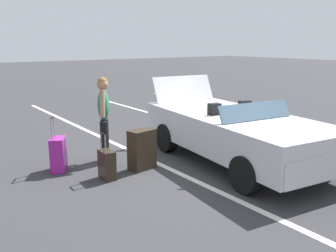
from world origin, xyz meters
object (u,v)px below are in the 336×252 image
Objects in this scene: convertible_car at (242,135)px; traveler_person at (104,115)px; suitcase_large_black at (142,150)px; suitcase_small_carryon at (107,165)px; suitcase_medium_bright at (58,154)px.

traveler_person is (-1.71, -2.00, 0.34)m from convertible_car.
traveler_person reaches higher than suitcase_large_black.
convertible_car is 2.57m from suitcase_small_carryon.
suitcase_small_carryon reaches higher than suitcase_large_black.
traveler_person reaches higher than suitcase_medium_bright.
suitcase_medium_bright is at bearing 49.10° from suitcase_large_black.
suitcase_medium_bright is 1.02m from suitcase_small_carryon.
suitcase_large_black is (-0.92, -1.65, -0.22)m from convertible_car.
suitcase_small_carryon is 1.18m from traveler_person.
suitcase_small_carryon is at bearing 87.14° from suitcase_large_black.
suitcase_large_black is 0.74× the size of suitcase_medium_bright.
traveler_person is at bearing 14.72° from suitcase_large_black.
convertible_car is 5.89× the size of suitcase_large_black.
convertible_car is at bearing -0.26° from suitcase_medium_bright.
suitcase_medium_bright is at bearing -149.22° from traveler_person.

